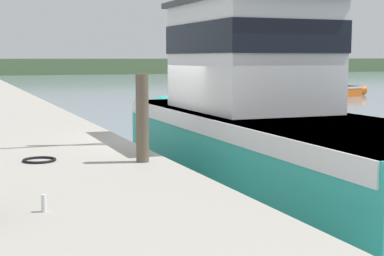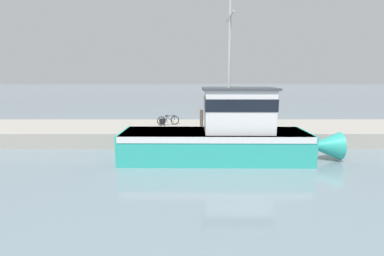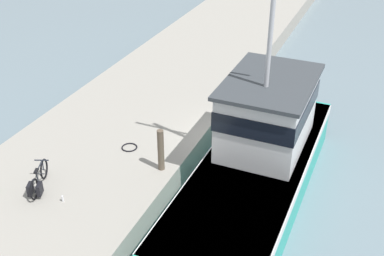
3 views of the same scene
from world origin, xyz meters
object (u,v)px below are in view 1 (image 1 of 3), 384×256
Objects in this scene: fishing_boat_main at (262,118)px; mooring_post at (142,118)px; boat_blue_far at (321,87)px; water_bottle_on_curb at (44,203)px.

mooring_post is (-2.91, -1.22, 0.22)m from fishing_boat_main.
boat_blue_far is 35.13m from water_bottle_on_curb.
water_bottle_on_curb is (-4.88, -3.85, -0.41)m from fishing_boat_main.
mooring_post is 7.41× the size of water_bottle_on_curb.
mooring_post is (-20.25, -24.58, 0.99)m from boat_blue_far.
mooring_post is 3.34m from water_bottle_on_curb.
mooring_post reaches higher than water_bottle_on_curb.
boat_blue_far is (17.34, 23.36, -0.77)m from fishing_boat_main.
fishing_boat_main is 59.70× the size of water_bottle_on_curb.
fishing_boat_main reaches higher than water_bottle_on_curb.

